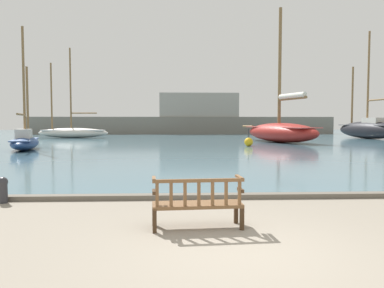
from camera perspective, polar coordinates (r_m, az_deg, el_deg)
name	(u,v)px	position (r m, az deg, el deg)	size (l,w,h in m)	color
ground_plane	(242,253)	(5.71, 7.67, -16.10)	(160.00, 160.00, 0.00)	gray
harbor_water	(183,136)	(49.34, -1.41, 1.20)	(100.00, 80.00, 0.08)	slate
quay_edge_kerb	(215,196)	(9.38, 3.47, -7.95)	(40.00, 0.30, 0.12)	#675F54
park_bench	(197,202)	(6.74, 0.84, -8.88)	(1.63, 0.63, 0.92)	#3D2A19
sailboat_far_port	(73,132)	(45.11, -17.71, 1.83)	(8.25, 2.51, 10.24)	silver
sailboat_centre_channel	(369,128)	(45.40, 25.33, 2.18)	(3.86, 10.05, 11.71)	black
sailboat_nearest_port	(281,131)	(34.62, 13.35, 1.98)	(5.86, 11.71, 12.00)	maroon
sailboat_outer_starboard	(25,140)	(26.99, -24.11, 0.52)	(2.88, 6.52, 8.06)	navy
mooring_bollard	(3,188)	(9.88, -26.89, -6.06)	(0.24, 0.24, 0.62)	#2D2D33
channel_buoy	(249,142)	(28.47, 8.62, 0.33)	(0.65, 0.65, 1.35)	gold
far_breakwater	(186,121)	(57.09, -0.97, 3.51)	(46.13, 2.40, 6.30)	slate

